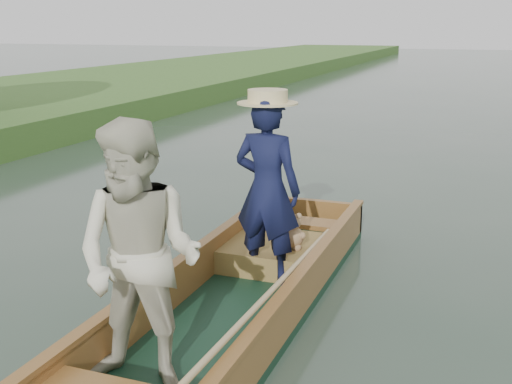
% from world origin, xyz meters
% --- Properties ---
extents(ground, '(120.00, 120.00, 0.00)m').
position_xyz_m(ground, '(0.00, 0.00, 0.00)').
color(ground, '#283D30').
rests_on(ground, ground).
extents(trees_far, '(21.28, 4.79, 4.67)m').
position_xyz_m(trees_far, '(-0.65, 4.33, 2.61)').
color(trees_far, '#47331E').
rests_on(trees_far, ground).
extents(punt, '(1.12, 5.00, 1.80)m').
position_xyz_m(punt, '(-0.05, -0.20, 0.62)').
color(punt, '#133221').
rests_on(punt, ground).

